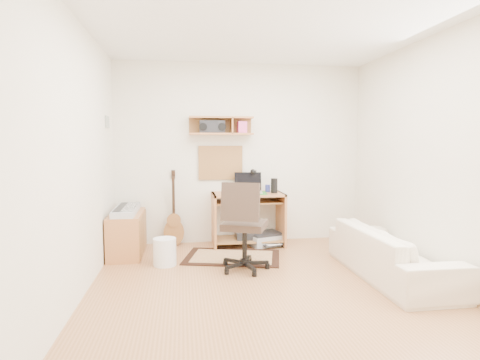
{
  "coord_description": "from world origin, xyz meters",
  "views": [
    {
      "loc": [
        -0.86,
        -3.76,
        1.45
      ],
      "look_at": [
        -0.15,
        1.05,
        1.0
      ],
      "focal_mm": 29.68,
      "sensor_mm": 36.0,
      "label": 1
    }
  ],
  "objects": [
    {
      "name": "floor",
      "position": [
        0.0,
        0.0,
        -0.01
      ],
      "size": [
        3.6,
        4.0,
        0.01
      ],
      "primitive_type": "cube",
      "color": "#B17849",
      "rests_on": "ground"
    },
    {
      "name": "ceiling",
      "position": [
        0.0,
        0.0,
        2.6
      ],
      "size": [
        3.6,
        4.0,
        0.01
      ],
      "primitive_type": "cube",
      "color": "white",
      "rests_on": "ground"
    },
    {
      "name": "back_wall",
      "position": [
        0.0,
        2.0,
        1.3
      ],
      "size": [
        3.6,
        0.01,
        2.6
      ],
      "primitive_type": "cube",
      "color": "#EFE6D0",
      "rests_on": "ground"
    },
    {
      "name": "left_wall",
      "position": [
        -1.8,
        0.0,
        1.3
      ],
      "size": [
        0.01,
        4.0,
        2.6
      ],
      "primitive_type": "cube",
      "color": "#EFE6D0",
      "rests_on": "ground"
    },
    {
      "name": "right_wall",
      "position": [
        1.8,
        0.0,
        1.3
      ],
      "size": [
        0.01,
        4.0,
        2.6
      ],
      "primitive_type": "cube",
      "color": "#EFE6D0",
      "rests_on": "ground"
    },
    {
      "name": "wall_shelf",
      "position": [
        -0.3,
        1.88,
        1.7
      ],
      "size": [
        0.9,
        0.25,
        0.26
      ],
      "primitive_type": "cube",
      "color": "#BC7642",
      "rests_on": "back_wall"
    },
    {
      "name": "cork_board",
      "position": [
        -0.3,
        1.98,
        1.17
      ],
      "size": [
        0.64,
        0.03,
        0.49
      ],
      "primitive_type": "cube",
      "color": "tan",
      "rests_on": "back_wall"
    },
    {
      "name": "wall_photo",
      "position": [
        -1.79,
        1.5,
        1.72
      ],
      "size": [
        0.02,
        0.2,
        0.15
      ],
      "primitive_type": "cube",
      "color": "#4C8CBF",
      "rests_on": "left_wall"
    },
    {
      "name": "desk",
      "position": [
        0.06,
        1.73,
        0.38
      ],
      "size": [
        1.0,
        0.55,
        0.75
      ],
      "primitive_type": null,
      "color": "#BC7642",
      "rests_on": "floor"
    },
    {
      "name": "laptop",
      "position": [
        0.06,
        1.71,
        0.9
      ],
      "size": [
        0.42,
        0.42,
        0.29
      ],
      "primitive_type": null,
      "rotation": [
        0.0,
        0.0,
        -0.12
      ],
      "color": "silver",
      "rests_on": "desk"
    },
    {
      "name": "speaker",
      "position": [
        0.43,
        1.68,
        0.85
      ],
      "size": [
        0.09,
        0.09,
        0.21
      ],
      "primitive_type": "cylinder",
      "color": "black",
      "rests_on": "desk"
    },
    {
      "name": "desk_lamp",
      "position": [
        0.2,
        1.87,
        0.91
      ],
      "size": [
        0.11,
        0.11,
        0.33
      ],
      "primitive_type": null,
      "color": "black",
      "rests_on": "desk"
    },
    {
      "name": "pencil_cup",
      "position": [
        0.37,
        1.83,
        0.8
      ],
      "size": [
        0.07,
        0.07,
        0.1
      ],
      "primitive_type": "cylinder",
      "color": "#303790",
      "rests_on": "desk"
    },
    {
      "name": "boombox",
      "position": [
        -0.43,
        1.87,
        1.68
      ],
      "size": [
        0.35,
        0.16,
        0.18
      ],
      "primitive_type": "cube",
      "color": "black",
      "rests_on": "wall_shelf"
    },
    {
      "name": "rug",
      "position": [
        -0.23,
        1.14,
        0.01
      ],
      "size": [
        1.34,
        1.05,
        0.02
      ],
      "primitive_type": "cube",
      "rotation": [
        0.0,
        0.0,
        -0.24
      ],
      "color": "beige",
      "rests_on": "floor"
    },
    {
      "name": "task_chair",
      "position": [
        -0.16,
        0.64,
        0.52
      ],
      "size": [
        0.69,
        0.69,
        1.04
      ],
      "primitive_type": null,
      "rotation": [
        0.0,
        0.0,
        -0.38
      ],
      "color": "#32251D",
      "rests_on": "floor"
    },
    {
      "name": "cabinet",
      "position": [
        -1.58,
        1.49,
        0.28
      ],
      "size": [
        0.4,
        0.9,
        0.55
      ],
      "primitive_type": "cube",
      "color": "#BC7642",
      "rests_on": "floor"
    },
    {
      "name": "music_keyboard",
      "position": [
        -1.58,
        1.49,
        0.59
      ],
      "size": [
        0.27,
        0.88,
        0.08
      ],
      "primitive_type": "cube",
      "color": "#B2B5BA",
      "rests_on": "cabinet"
    },
    {
      "name": "guitar",
      "position": [
        -0.98,
        1.86,
        0.54
      ],
      "size": [
        0.29,
        0.18,
        1.08
      ],
      "primitive_type": null,
      "rotation": [
        0.0,
        0.0,
        0.01
      ],
      "color": "#925C2D",
      "rests_on": "floor"
    },
    {
      "name": "waste_basket",
      "position": [
        -1.07,
        0.94,
        0.16
      ],
      "size": [
        0.34,
        0.34,
        0.33
      ],
      "primitive_type": "cylinder",
      "rotation": [
        0.0,
        0.0,
        0.32
      ],
      "color": "white",
      "rests_on": "floor"
    },
    {
      "name": "printer",
      "position": [
        0.31,
        1.7,
        0.09
      ],
      "size": [
        0.55,
        0.48,
        0.17
      ],
      "primitive_type": "cube",
      "rotation": [
        0.0,
        0.0,
        0.32
      ],
      "color": "#A5A8AA",
      "rests_on": "floor"
    },
    {
      "name": "sofa",
      "position": [
        1.38,
        0.18,
        0.35
      ],
      "size": [
        0.53,
        1.81,
        0.71
      ],
      "primitive_type": "imported",
      "rotation": [
        0.0,
        0.0,
        1.57
      ],
      "color": "beige",
      "rests_on": "floor"
    }
  ]
}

